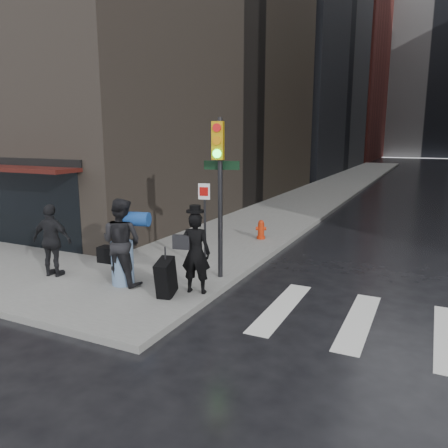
# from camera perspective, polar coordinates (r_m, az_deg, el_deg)

# --- Properties ---
(ground) EXTENTS (140.00, 140.00, 0.00)m
(ground) POSITION_cam_1_polar(r_m,az_deg,el_deg) (10.34, -13.36, -9.25)
(ground) COLOR black
(ground) RESTS_ON ground
(sidewalk_left) EXTENTS (4.00, 50.00, 0.15)m
(sidewalk_left) POSITION_cam_1_polar(r_m,az_deg,el_deg) (35.17, 15.53, 5.31)
(sidewalk_left) COLOR slate
(sidewalk_left) RESTS_ON ground
(bldg_left_mid) EXTENTS (22.00, 24.00, 34.00)m
(bldg_left_mid) POSITION_cam_1_polar(r_m,az_deg,el_deg) (51.12, 3.07, 26.66)
(bldg_left_mid) COLOR slate
(bldg_left_mid) RESTS_ON ground
(bldg_left_far) EXTENTS (22.00, 20.00, 26.00)m
(bldg_left_far) POSITION_cam_1_polar(r_m,az_deg,el_deg) (72.66, 10.79, 18.73)
(bldg_left_far) COLOR #56221D
(bldg_left_far) RESTS_ON ground
(bldg_distant) EXTENTS (40.00, 12.00, 32.00)m
(bldg_distant) POSITION_cam_1_polar(r_m,az_deg,el_deg) (86.33, 26.84, 18.57)
(bldg_distant) COLOR slate
(bldg_distant) RESTS_ON ground
(man_overcoat) EXTENTS (1.04, 1.19, 2.02)m
(man_overcoat) POSITION_cam_1_polar(r_m,az_deg,el_deg) (9.64, -4.52, -4.26)
(man_overcoat) COLOR black
(man_overcoat) RESTS_ON ground
(man_jeans) EXTENTS (1.48, 0.82, 2.05)m
(man_jeans) POSITION_cam_1_polar(r_m,az_deg,el_deg) (10.44, -13.23, -2.27)
(man_jeans) COLOR black
(man_jeans) RESTS_ON ground
(man_greycoat) EXTENTS (1.13, 0.62, 1.82)m
(man_greycoat) POSITION_cam_1_polar(r_m,az_deg,el_deg) (11.60, -21.53, -2.02)
(man_greycoat) COLOR black
(man_greycoat) RESTS_ON ground
(traffic_light) EXTENTS (0.95, 0.54, 3.87)m
(traffic_light) POSITION_cam_1_polar(r_m,az_deg,el_deg) (10.38, -0.80, 6.19)
(traffic_light) COLOR black
(traffic_light) RESTS_ON ground
(fire_hydrant) EXTENTS (0.38, 0.29, 0.65)m
(fire_hydrant) POSITION_cam_1_polar(r_m,az_deg,el_deg) (14.88, 4.86, -0.84)
(fire_hydrant) COLOR #B8290B
(fire_hydrant) RESTS_ON ground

